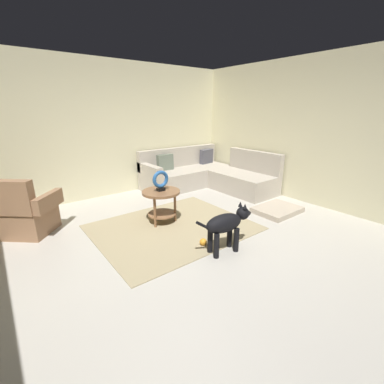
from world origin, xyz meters
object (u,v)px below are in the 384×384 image
(dog_bed_mat, at_px, (277,210))
(dog_toy_ball, at_px, (203,242))
(torus_sculpture, at_px, (161,180))
(side_table, at_px, (161,198))
(sectional_couch, at_px, (207,175))
(dog, at_px, (227,224))
(armchair, at_px, (25,214))

(dog_bed_mat, height_order, dog_toy_ball, dog_toy_ball)
(torus_sculpture, bearing_deg, side_table, 82.87)
(side_table, bearing_deg, torus_sculpture, -97.13)
(torus_sculpture, height_order, dog_toy_ball, torus_sculpture)
(dog_bed_mat, bearing_deg, dog_toy_ball, -176.96)
(sectional_couch, distance_m, dog, 2.87)
(dog, bearing_deg, armchair, -129.69)
(dog_toy_ball, bearing_deg, torus_sculpture, 92.55)
(side_table, height_order, torus_sculpture, torus_sculpture)
(armchair, height_order, dog, armchair)
(dog_bed_mat, relative_size, dog, 0.95)
(armchair, height_order, torus_sculpture, armchair)
(dog_bed_mat, xyz_separation_m, dog_toy_ball, (-1.81, -0.10, 0.01))
(dog_bed_mat, distance_m, dog, 1.75)
(armchair, distance_m, side_table, 1.97)
(armchair, xyz_separation_m, dog, (1.96, -2.12, 0.05))
(dog_toy_ball, bearing_deg, dog, -63.90)
(dog_toy_ball, bearing_deg, side_table, 92.55)
(dog_bed_mat, distance_m, dog_toy_ball, 1.82)
(torus_sculpture, xyz_separation_m, dog, (0.18, -1.28, -0.33))
(sectional_couch, bearing_deg, armchair, -176.83)
(side_table, distance_m, dog_bed_mat, 2.10)
(sectional_couch, distance_m, armchair, 3.65)
(sectional_couch, distance_m, torus_sculpture, 2.18)
(torus_sculpture, height_order, dog_bed_mat, torus_sculpture)
(side_table, relative_size, dog, 0.71)
(torus_sculpture, bearing_deg, dog, -81.78)
(side_table, xyz_separation_m, dog_toy_ball, (0.04, -0.99, -0.37))
(dog, bearing_deg, dog_bed_mat, 110.45)
(dog, bearing_deg, side_table, -164.20)
(sectional_couch, relative_size, dog, 2.66)
(side_table, relative_size, dog_toy_ball, 5.97)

